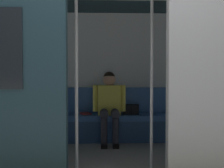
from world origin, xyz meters
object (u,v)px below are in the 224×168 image
at_px(grab_pole_far, 152,77).
at_px(bench_seat, 111,121).
at_px(train_car, 108,46).
at_px(book, 86,114).
at_px(handbag, 131,109).
at_px(grab_pole_door, 76,78).
at_px(person_seated, 109,102).

bearing_deg(grab_pole_far, bench_seat, -74.22).
height_order(train_car, book, train_car).
height_order(handbag, grab_pole_door, grab_pole_door).
distance_m(handbag, grab_pole_door, 1.97).
bearing_deg(handbag, train_car, 67.31).
bearing_deg(handbag, person_seated, 17.03).
height_order(book, grab_pole_far, grab_pole_far).
bearing_deg(grab_pole_door, book, -90.05).
bearing_deg(person_seated, bench_seat, -114.57).
bearing_deg(person_seated, book, -17.84).
distance_m(bench_seat, book, 0.45).
xyz_separation_m(book, grab_pole_door, (0.00, 1.73, 0.63)).
height_order(bench_seat, book, book).
bearing_deg(handbag, book, -1.22).
bearing_deg(grab_pole_far, book, -61.77).
distance_m(train_car, handbag, 1.46).
relative_size(person_seated, book, 5.35).
height_order(grab_pole_door, grab_pole_far, same).
xyz_separation_m(person_seated, handbag, (-0.37, -0.11, -0.14)).
xyz_separation_m(bench_seat, book, (0.43, -0.08, 0.12)).
bearing_deg(bench_seat, grab_pole_door, 75.50).
relative_size(train_car, handbag, 24.62).
distance_m(bench_seat, grab_pole_far, 1.75).
distance_m(person_seated, grab_pole_door, 1.71).
relative_size(train_car, grab_pole_far, 2.92).
distance_m(train_car, book, 1.50).
distance_m(train_car, bench_seat, 1.50).
bearing_deg(train_car, book, -70.31).
distance_m(person_seated, grab_pole_far, 1.59).
relative_size(train_car, person_seated, 5.43).
relative_size(bench_seat, book, 12.99).
relative_size(book, grab_pole_far, 0.10).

